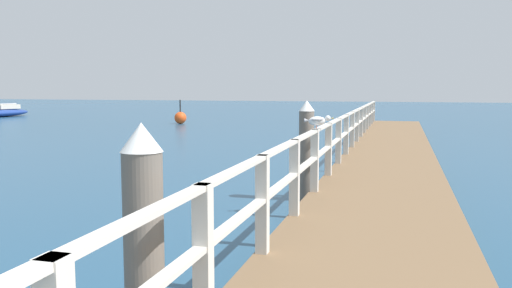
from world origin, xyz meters
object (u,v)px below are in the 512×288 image
Objects in this scene: dock_piling_far at (306,150)px; channel_buoy at (180,118)px; dock_piling_near at (144,256)px; seagull_foreground at (318,120)px; boat_0 at (1,112)px.

dock_piling_far reaches higher than channel_buoy.
seagull_foreground is (0.39, 5.23, 0.64)m from dock_piling_near.
dock_piling_far is 34.08m from boat_0.
channel_buoy is (15.45, -3.19, 0.01)m from boat_0.
channel_buoy is at bearing 175.69° from boat_0.
seagull_foreground is at bearing -71.56° from dock_piling_far.
seagull_foreground is 0.33× the size of channel_buoy.
dock_piling_near is 6.39m from dock_piling_far.
dock_piling_far is 1.38m from seagull_foreground.
dock_piling_near reaches higher than channel_buoy.
dock_piling_near is at bearing 140.27° from boat_0.
dock_piling_far is at bearing -179.03° from seagull_foreground.
seagull_foreground is 35.15m from boat_0.
seagull_foreground reaches higher than channel_buoy.
boat_0 is (-26.59, 22.95, -1.24)m from seagull_foreground.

